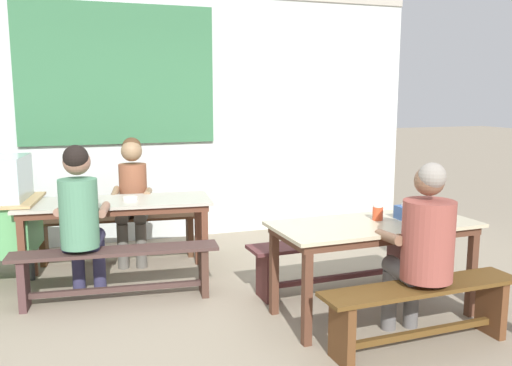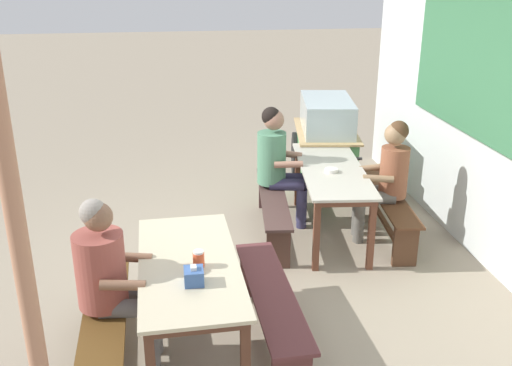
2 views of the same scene
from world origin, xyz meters
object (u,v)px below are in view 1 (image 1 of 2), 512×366
(person_center_facing, at_px, (133,191))
(person_left_back_turned, at_px, (80,213))
(person_near_front, at_px, (423,242))
(bench_far_front, at_px, (116,266))
(bench_near_front, at_px, (421,306))
(bench_far_back, at_px, (119,231))
(bench_near_back, at_px, (334,256))
(dining_table_far, at_px, (116,209))
(condiment_jar, at_px, (378,213))
(dining_table_near, at_px, (374,233))
(tissue_box, at_px, (406,212))
(soup_bowl, at_px, (130,199))

(person_center_facing, relative_size, person_left_back_turned, 0.97)
(person_near_front, bearing_deg, person_center_facing, 122.36)
(bench_far_front, height_order, bench_near_front, same)
(bench_near_front, bearing_deg, bench_far_back, 122.76)
(bench_near_back, xyz_separation_m, person_near_front, (0.07, -1.15, 0.42))
(bench_far_back, relative_size, bench_near_back, 1.10)
(dining_table_far, bearing_deg, bench_far_front, -95.75)
(bench_far_front, xyz_separation_m, condiment_jar, (1.94, -0.87, 0.50))
(dining_table_near, bearing_deg, dining_table_far, 139.58)
(bench_near_back, relative_size, tissue_box, 11.43)
(tissue_box, xyz_separation_m, condiment_jar, (-0.23, 0.04, 0.00))
(person_left_back_turned, bearing_deg, dining_table_near, -25.81)
(bench_far_back, distance_m, person_center_facing, 0.46)
(bench_near_front, distance_m, soup_bowl, 2.75)
(soup_bowl, bearing_deg, bench_far_back, 96.10)
(condiment_jar, bearing_deg, bench_far_back, 131.26)
(bench_near_back, distance_m, soup_bowl, 1.94)
(person_near_front, bearing_deg, bench_far_back, 123.77)
(dining_table_near, xyz_separation_m, bench_near_back, (-0.02, 0.61, -0.36))
(bench_far_back, distance_m, tissue_box, 2.99)
(bench_far_back, bearing_deg, condiment_jar, -48.74)
(condiment_jar, relative_size, soup_bowl, 0.92)
(condiment_jar, bearing_deg, bench_far_front, 155.87)
(bench_near_back, height_order, person_near_front, person_near_front)
(bench_near_back, height_order, bench_near_front, same)
(bench_far_back, bearing_deg, soup_bowl, -83.90)
(person_near_front, bearing_deg, bench_near_back, 93.45)
(dining_table_near, bearing_deg, bench_far_back, 129.21)
(dining_table_far, height_order, bench_far_back, dining_table_far)
(tissue_box, height_order, condiment_jar, tissue_box)
(dining_table_far, height_order, bench_near_back, dining_table_far)
(bench_near_back, bearing_deg, condiment_jar, -80.41)
(person_near_front, height_order, soup_bowl, person_near_front)
(person_center_facing, relative_size, tissue_box, 9.26)
(bench_far_front, relative_size, tissue_box, 12.39)
(person_near_front, relative_size, condiment_jar, 10.57)
(person_near_front, bearing_deg, dining_table_near, 95.18)
(person_center_facing, relative_size, soup_bowl, 9.66)
(bench_far_back, height_order, condiment_jar, condiment_jar)
(bench_near_back, xyz_separation_m, person_center_facing, (-1.58, 1.45, 0.42))
(person_left_back_turned, height_order, soup_bowl, person_left_back_turned)
(dining_table_far, height_order, soup_bowl, soup_bowl)
(bench_far_back, relative_size, bench_near_front, 1.18)
(bench_near_back, distance_m, person_center_facing, 2.19)
(dining_table_near, distance_m, condiment_jar, 0.17)
(bench_near_front, height_order, person_left_back_turned, person_left_back_turned)
(bench_far_front, relative_size, person_left_back_turned, 1.29)
(person_left_back_turned, bearing_deg, person_center_facing, 62.57)
(dining_table_far, relative_size, bench_near_back, 1.13)
(tissue_box, distance_m, condiment_jar, 0.23)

